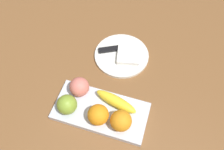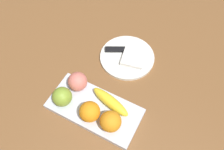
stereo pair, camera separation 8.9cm
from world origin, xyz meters
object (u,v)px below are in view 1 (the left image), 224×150
object	(u,v)px
peach	(79,87)
orange_near_apple	(121,121)
dinner_plate	(122,55)
folded_napkin	(128,55)
apple	(67,105)
fruit_tray	(101,111)
knife	(113,49)
banana	(116,101)
orange_near_banana	(98,115)

from	to	relation	value
peach	orange_near_apple	bearing A→B (deg)	-23.90
dinner_plate	folded_napkin	bearing A→B (deg)	0.00
apple	folded_napkin	distance (m)	0.34
fruit_tray	apple	xyz separation A→B (m)	(-0.11, -0.03, 0.05)
knife	dinner_plate	bearing A→B (deg)	-43.72
folded_napkin	knife	distance (m)	0.07
folded_napkin	knife	bearing A→B (deg)	170.02
banana	peach	bearing A→B (deg)	10.59
orange_near_apple	folded_napkin	world-z (taller)	orange_near_apple
fruit_tray	orange_near_apple	xyz separation A→B (m)	(0.08, -0.03, 0.05)
knife	banana	bearing A→B (deg)	-97.70
peach	knife	size ratio (longest dim) A/B	0.42
apple	orange_near_apple	world-z (taller)	orange_near_apple
apple	orange_near_banana	distance (m)	0.12
folded_napkin	banana	bearing A→B (deg)	-85.99
orange_near_apple	peach	distance (m)	0.20
fruit_tray	orange_near_banana	size ratio (longest dim) A/B	4.58
peach	folded_napkin	xyz separation A→B (m)	(0.13, 0.22, -0.04)
banana	folded_napkin	xyz separation A→B (m)	(-0.02, 0.23, -0.02)
apple	folded_napkin	xyz separation A→B (m)	(0.14, 0.30, -0.04)
banana	folded_napkin	size ratio (longest dim) A/B	1.66
fruit_tray	orange_near_apple	distance (m)	0.10
orange_near_banana	peach	size ratio (longest dim) A/B	1.02
fruit_tray	knife	world-z (taller)	knife
banana	orange_near_banana	bearing A→B (deg)	75.56
orange_near_banana	folded_napkin	xyz separation A→B (m)	(0.02, 0.31, -0.04)
orange_near_apple	peach	size ratio (longest dim) A/B	1.02
peach	folded_napkin	distance (m)	0.26
banana	orange_near_apple	size ratio (longest dim) A/B	2.19
knife	fruit_tray	bearing A→B (deg)	-108.80
apple	orange_near_banana	world-z (taller)	orange_near_banana
folded_napkin	apple	bearing A→B (deg)	-114.83
fruit_tray	apple	size ratio (longest dim) A/B	4.72
dinner_plate	banana	bearing A→B (deg)	-79.09
banana	apple	bearing A→B (deg)	38.19
orange_near_apple	orange_near_banana	distance (m)	0.08
fruit_tray	banana	bearing A→B (deg)	41.08
peach	fruit_tray	bearing A→B (deg)	-26.34
orange_near_banana	knife	xyz separation A→B (m)	(-0.05, 0.32, -0.04)
fruit_tray	apple	bearing A→B (deg)	-164.60
knife	folded_napkin	bearing A→B (deg)	-37.38
fruit_tray	banana	xyz separation A→B (m)	(0.04, 0.04, 0.03)
fruit_tray	knife	bearing A→B (deg)	98.60
peach	folded_napkin	world-z (taller)	peach
peach	apple	bearing A→B (deg)	-100.67
apple	orange_near_apple	xyz separation A→B (m)	(0.20, -0.00, 0.00)
apple	peach	bearing A→B (deg)	79.33
fruit_tray	knife	size ratio (longest dim) A/B	1.98
orange_near_apple	knife	xyz separation A→B (m)	(-0.13, 0.32, -0.04)
fruit_tray	knife	distance (m)	0.29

